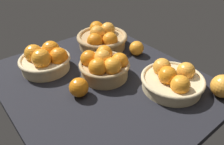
{
  "coord_description": "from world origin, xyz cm",
  "views": [
    {
      "loc": [
        57.86,
        -42.2,
        55.84
      ],
      "look_at": [
        2.89,
        2.45,
        7.0
      ],
      "focal_mm": 35.4,
      "sensor_mm": 36.0,
      "label": 1
    }
  ],
  "objects_px": {
    "basket_center": "(104,65)",
    "loose_orange_back_gap": "(223,86)",
    "basket_far_right": "(173,80)",
    "loose_orange_front_gap": "(137,48)",
    "loose_orange_side_gap": "(79,87)",
    "basket_far_left": "(102,38)",
    "basket_near_left": "(46,59)"
  },
  "relations": [
    {
      "from": "loose_orange_back_gap",
      "to": "loose_orange_side_gap",
      "type": "bearing_deg",
      "value": -129.18
    },
    {
      "from": "loose_orange_back_gap",
      "to": "basket_center",
      "type": "bearing_deg",
      "value": -144.88
    },
    {
      "from": "basket_far_left",
      "to": "loose_orange_side_gap",
      "type": "relative_size",
      "value": 3.53
    },
    {
      "from": "basket_center",
      "to": "basket_far_right",
      "type": "height_order",
      "value": "basket_center"
    },
    {
      "from": "basket_center",
      "to": "loose_orange_back_gap",
      "type": "height_order",
      "value": "basket_center"
    },
    {
      "from": "basket_far_left",
      "to": "loose_orange_front_gap",
      "type": "height_order",
      "value": "basket_far_left"
    },
    {
      "from": "basket_center",
      "to": "loose_orange_back_gap",
      "type": "bearing_deg",
      "value": 35.12
    },
    {
      "from": "basket_center",
      "to": "loose_orange_front_gap",
      "type": "distance_m",
      "value": 0.23
    },
    {
      "from": "basket_far_right",
      "to": "loose_orange_front_gap",
      "type": "bearing_deg",
      "value": 164.36
    },
    {
      "from": "loose_orange_back_gap",
      "to": "loose_orange_side_gap",
      "type": "height_order",
      "value": "loose_orange_back_gap"
    },
    {
      "from": "basket_far_right",
      "to": "loose_orange_front_gap",
      "type": "distance_m",
      "value": 0.28
    },
    {
      "from": "basket_far_right",
      "to": "basket_near_left",
      "type": "bearing_deg",
      "value": -143.68
    },
    {
      "from": "basket_center",
      "to": "loose_orange_back_gap",
      "type": "distance_m",
      "value": 0.44
    },
    {
      "from": "loose_orange_front_gap",
      "to": "basket_near_left",
      "type": "bearing_deg",
      "value": -111.73
    },
    {
      "from": "loose_orange_side_gap",
      "to": "basket_far_right",
      "type": "bearing_deg",
      "value": 57.95
    },
    {
      "from": "basket_near_left",
      "to": "basket_far_left",
      "type": "bearing_deg",
      "value": 92.7
    },
    {
      "from": "basket_center",
      "to": "loose_orange_front_gap",
      "type": "height_order",
      "value": "basket_center"
    },
    {
      "from": "basket_center",
      "to": "loose_orange_side_gap",
      "type": "relative_size",
      "value": 2.87
    },
    {
      "from": "basket_far_right",
      "to": "loose_orange_side_gap",
      "type": "relative_size",
      "value": 3.32
    },
    {
      "from": "basket_far_right",
      "to": "loose_orange_back_gap",
      "type": "xyz_separation_m",
      "value": [
        0.14,
        0.1,
        0.0
      ]
    },
    {
      "from": "basket_far_left",
      "to": "loose_orange_side_gap",
      "type": "bearing_deg",
      "value": -49.4
    },
    {
      "from": "loose_orange_front_gap",
      "to": "loose_orange_back_gap",
      "type": "xyz_separation_m",
      "value": [
        0.41,
        0.03,
        0.01
      ]
    },
    {
      "from": "basket_far_left",
      "to": "basket_far_right",
      "type": "height_order",
      "value": "basket_far_left"
    },
    {
      "from": "basket_far_left",
      "to": "basket_far_right",
      "type": "xyz_separation_m",
      "value": [
        0.44,
        0.0,
        -0.01
      ]
    },
    {
      "from": "basket_near_left",
      "to": "loose_orange_back_gap",
      "type": "height_order",
      "value": "basket_near_left"
    },
    {
      "from": "loose_orange_front_gap",
      "to": "loose_orange_side_gap",
      "type": "bearing_deg",
      "value": -77.34
    },
    {
      "from": "loose_orange_front_gap",
      "to": "loose_orange_side_gap",
      "type": "xyz_separation_m",
      "value": [
        0.08,
        -0.37,
        0.0
      ]
    },
    {
      "from": "basket_near_left",
      "to": "basket_far_right",
      "type": "height_order",
      "value": "basket_near_left"
    },
    {
      "from": "basket_near_left",
      "to": "loose_orange_front_gap",
      "type": "height_order",
      "value": "basket_near_left"
    },
    {
      "from": "basket_far_left",
      "to": "loose_orange_back_gap",
      "type": "distance_m",
      "value": 0.59
    },
    {
      "from": "basket_far_left",
      "to": "basket_center",
      "type": "height_order",
      "value": "basket_center"
    },
    {
      "from": "basket_center",
      "to": "basket_far_left",
      "type": "bearing_deg",
      "value": 145.22
    }
  ]
}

